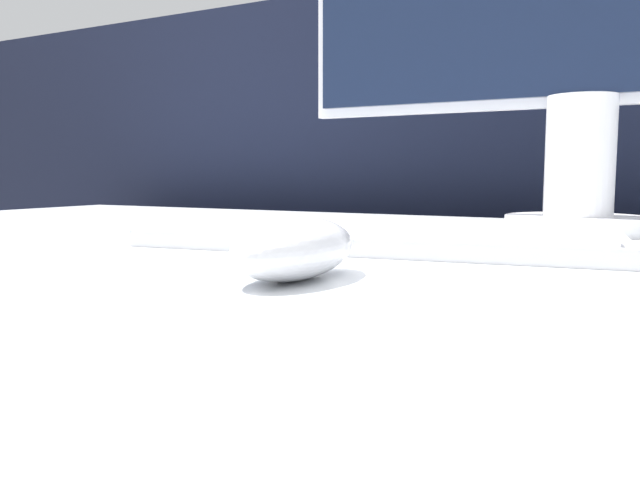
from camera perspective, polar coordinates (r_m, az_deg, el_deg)
The scene contains 3 objects.
partition_panel at distance 1.17m, azimuth 17.12°, elevation -5.11°, with size 5.00×0.03×1.15m.
computer_mouse_near at distance 0.41m, azimuth -2.30°, elevation -0.75°, with size 0.06×0.12×0.04m.
keyboard at distance 0.58m, azimuth 4.64°, elevation 0.36°, with size 0.45×0.19×0.02m.
Camera 1 is at (0.21, -0.48, 0.80)m, focal length 35.00 mm.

